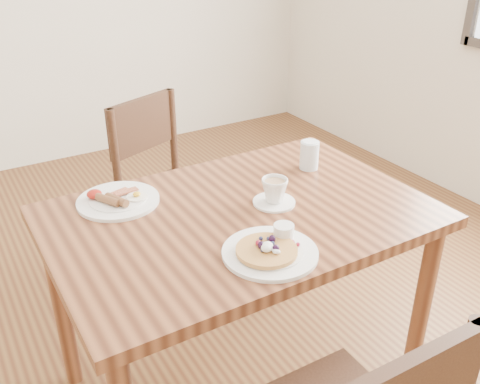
% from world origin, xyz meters
% --- Properties ---
extents(ground, '(5.00, 5.00, 0.00)m').
position_xyz_m(ground, '(0.00, 0.00, 0.00)').
color(ground, '#552D18').
rests_on(ground, ground).
extents(dining_table, '(1.20, 0.80, 0.75)m').
position_xyz_m(dining_table, '(0.00, 0.00, 0.65)').
color(dining_table, brown).
rests_on(dining_table, ground).
extents(chair_far, '(0.55, 0.55, 0.88)m').
position_xyz_m(chair_far, '(0.07, 0.77, 0.49)').
color(chair_far, '#402617').
rests_on(chair_far, ground).
extents(pancake_plate, '(0.27, 0.27, 0.06)m').
position_xyz_m(pancake_plate, '(-0.05, -0.25, 0.76)').
color(pancake_plate, white).
rests_on(pancake_plate, dining_table).
extents(breakfast_plate, '(0.27, 0.27, 0.04)m').
position_xyz_m(breakfast_plate, '(-0.32, 0.26, 0.76)').
color(breakfast_plate, white).
rests_on(breakfast_plate, dining_table).
extents(teacup_saucer, '(0.14, 0.14, 0.09)m').
position_xyz_m(teacup_saucer, '(0.12, -0.01, 0.79)').
color(teacup_saucer, white).
rests_on(teacup_saucer, dining_table).
extents(water_glass, '(0.07, 0.07, 0.11)m').
position_xyz_m(water_glass, '(0.39, 0.15, 0.80)').
color(water_glass, silver).
rests_on(water_glass, dining_table).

